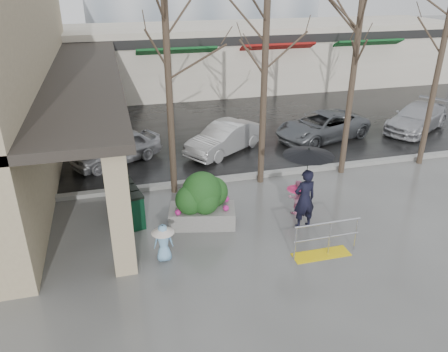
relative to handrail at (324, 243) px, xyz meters
name	(u,v)px	position (x,y,z in m)	size (l,w,h in m)	color
ground	(262,238)	(-1.36, 1.20, -0.38)	(120.00, 120.00, 0.00)	#51514F
street_asphalt	(163,77)	(-1.36, 23.20, -0.37)	(120.00, 36.00, 0.01)	black
curb	(226,179)	(-1.36, 5.20, -0.30)	(120.00, 0.30, 0.15)	gray
canopy_slab	(82,68)	(-6.16, 9.20, 3.25)	(2.80, 18.00, 0.25)	#2D2823
pillar_front	(120,211)	(-5.26, 0.70, 1.37)	(0.55, 0.55, 3.50)	tan
pillar_back	(112,127)	(-5.26, 7.20, 1.37)	(0.55, 0.55, 3.50)	tan
storefront_row	(200,58)	(0.64, 19.17, 1.64)	(34.00, 6.74, 4.00)	beige
handrail	(324,243)	(0.00, 0.00, 0.00)	(1.90, 0.50, 1.03)	yellow
tree_west	(166,43)	(-3.36, 4.80, 4.71)	(3.20, 3.20, 6.80)	#382B21
tree_midwest	(266,34)	(-0.16, 4.80, 4.86)	(3.20, 3.20, 7.00)	#382B21
tree_mideast	(357,42)	(3.14, 4.80, 4.48)	(3.20, 3.20, 6.50)	#382B21
tree_east	(448,23)	(6.64, 4.80, 5.01)	(3.20, 3.20, 7.20)	#382B21
woman	(306,181)	(0.04, 1.49, 1.16)	(1.46, 1.46, 2.57)	black
child_pink	(297,195)	(0.18, 2.32, 0.28)	(0.67, 0.67, 1.14)	#F998C1
child_blue	(163,239)	(-4.24, 0.88, 0.27)	(0.61, 0.61, 1.08)	#79ACD7
planter	(202,200)	(-2.85, 2.43, 0.45)	(2.15, 1.41, 1.73)	gray
news_boxes	(129,200)	(-4.97, 3.46, 0.18)	(0.86, 2.04, 1.11)	#0B341E
car_a	(116,148)	(-5.20, 7.99, 0.25)	(1.49, 3.70, 1.26)	#A1A1A5
car_b	(225,138)	(-0.67, 7.98, 0.25)	(1.33, 3.82, 1.26)	beige
car_c	(322,126)	(4.03, 8.37, 0.25)	(2.09, 4.53, 1.26)	#56595D
car_d	(417,118)	(9.06, 8.36, 0.25)	(1.77, 4.34, 1.26)	#AAABAF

